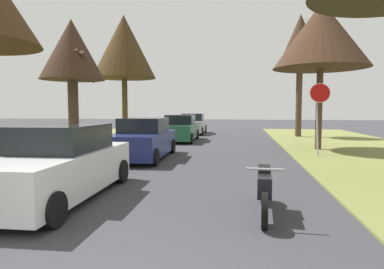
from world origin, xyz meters
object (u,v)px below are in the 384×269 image
(parked_motorcycle, at_px, (264,188))
(street_tree_left_mid_b, at_px, (72,52))
(parked_sedan_navy, at_px, (143,140))
(parked_sedan_silver, at_px, (193,124))
(street_tree_right_far, at_px, (300,42))
(street_tree_right_mid_b, at_px, (321,36))
(parked_sedan_green, at_px, (180,129))
(parked_sedan_white, at_px, (57,165))
(street_tree_left_far, at_px, (124,47))
(stop_sign_far, at_px, (319,103))

(parked_motorcycle, bearing_deg, street_tree_left_mid_b, 135.10)
(parked_sedan_navy, bearing_deg, parked_sedan_silver, 90.03)
(street_tree_left_mid_b, distance_m, parked_sedan_silver, 12.56)
(street_tree_right_far, xyz_separation_m, parked_sedan_silver, (-7.67, 2.08, -5.72))
(street_tree_left_mid_b, distance_m, parked_sedan_navy, 5.66)
(street_tree_right_mid_b, xyz_separation_m, parked_sedan_green, (-7.25, 3.50, -4.55))
(street_tree_left_mid_b, bearing_deg, parked_sedan_white, -63.86)
(street_tree_left_far, relative_size, parked_sedan_silver, 1.71)
(street_tree_left_far, relative_size, parked_sedan_navy, 1.71)
(street_tree_right_mid_b, bearing_deg, street_tree_left_mid_b, -170.28)
(street_tree_left_mid_b, xyz_separation_m, parked_sedan_navy, (3.83, -1.73, -3.79))
(street_tree_left_far, xyz_separation_m, parked_sedan_white, (3.30, -13.11, -5.00))
(parked_motorcycle, bearing_deg, parked_sedan_navy, 123.90)
(street_tree_right_mid_b, relative_size, parked_sedan_silver, 1.51)
(parked_sedan_white, bearing_deg, parked_sedan_navy, 89.01)
(street_tree_right_mid_b, height_order, parked_sedan_white, street_tree_right_mid_b)
(street_tree_left_mid_b, relative_size, parked_sedan_white, 1.33)
(street_tree_right_mid_b, bearing_deg, parked_sedan_green, 154.21)
(parked_sedan_navy, distance_m, parked_motorcycle, 7.60)
(street_tree_right_mid_b, relative_size, street_tree_right_far, 0.82)
(parked_sedan_green, relative_size, parked_sedan_silver, 1.00)
(street_tree_right_mid_b, bearing_deg, street_tree_right_far, 87.67)
(parked_sedan_navy, distance_m, parked_sedan_silver, 13.08)
(parked_sedan_white, bearing_deg, street_tree_left_far, 104.12)
(stop_sign_far, relative_size, street_tree_left_far, 0.38)
(stop_sign_far, height_order, parked_sedan_white, stop_sign_far)
(parked_sedan_white, xyz_separation_m, parked_sedan_navy, (0.10, 5.86, 0.00))
(parked_sedan_silver, bearing_deg, street_tree_right_mid_b, -52.01)
(street_tree_right_mid_b, relative_size, parked_sedan_white, 1.51)
(parked_sedan_silver, bearing_deg, parked_sedan_green, -88.85)
(street_tree_right_mid_b, bearing_deg, stop_sign_far, -102.53)
(parked_sedan_navy, xyz_separation_m, parked_sedan_silver, (-0.01, 13.08, 0.00))
(stop_sign_far, height_order, street_tree_right_far, street_tree_right_far)
(parked_sedan_white, height_order, parked_sedan_silver, same)
(parked_motorcycle, bearing_deg, parked_sedan_white, 174.14)
(parked_sedan_white, relative_size, parked_sedan_navy, 1.00)
(street_tree_left_mid_b, relative_size, parked_sedan_navy, 1.33)
(parked_motorcycle, bearing_deg, street_tree_left_far, 119.39)
(street_tree_right_far, bearing_deg, stop_sign_far, -94.54)
(stop_sign_far, relative_size, parked_motorcycle, 1.43)
(stop_sign_far, xyz_separation_m, parked_sedan_green, (-6.80, 5.50, -1.44))
(parked_sedan_green, bearing_deg, parked_sedan_white, -90.94)
(street_tree_right_mid_b, distance_m, parked_sedan_green, 9.25)
(street_tree_left_mid_b, bearing_deg, street_tree_right_mid_b, 9.72)
(stop_sign_far, relative_size, street_tree_right_mid_b, 0.43)
(street_tree_left_mid_b, distance_m, parked_sedan_green, 7.70)
(street_tree_left_far, height_order, parked_sedan_navy, street_tree_left_far)
(street_tree_left_mid_b, bearing_deg, street_tree_left_far, 85.57)
(street_tree_right_far, height_order, parked_sedan_navy, street_tree_right_far)
(street_tree_right_mid_b, relative_size, parked_motorcycle, 3.29)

